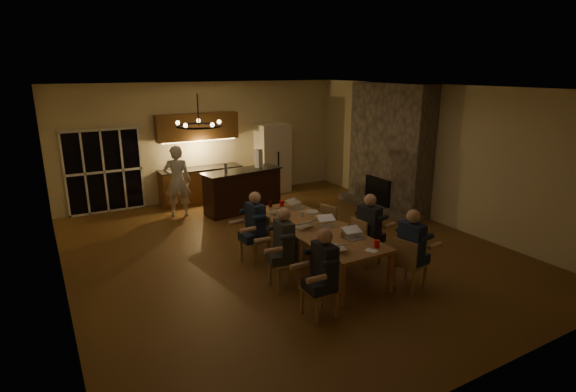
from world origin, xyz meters
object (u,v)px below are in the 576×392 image
(chair_right_mid, at_px, (367,240))
(laptop_d, at_px, (328,220))
(person_right_mid, at_px, (369,230))
(redcup_far, at_px, (282,203))
(chair_left_far, at_px, (255,239))
(person_left_near, at_px, (324,274))
(bar_blender, at_px, (259,158))
(chair_left_near, at_px, (320,288))
(mug_front, at_px, (325,233))
(laptop_f, at_px, (297,203))
(mug_back, at_px, (278,214))
(dining_table, at_px, (314,246))
(person_right_near, at_px, (411,250))
(standing_person, at_px, (177,181))
(redcup_near, at_px, (377,244))
(laptop_a, at_px, (336,243))
(plate_far, at_px, (312,212))
(person_left_mid, at_px, (284,247))
(chair_right_far, at_px, (334,224))
(plate_left, at_px, (333,247))
(laptop_e, at_px, (276,207))
(mug_mid, at_px, (302,214))
(bar_bottle, at_px, (226,168))
(redcup_mid, at_px, (286,221))
(can_silver, at_px, (342,235))
(plate_near, at_px, (352,232))
(chair_left_mid, at_px, (284,262))
(chandelier, at_px, (199,126))
(chair_right_near, at_px, (410,263))
(laptop_b, at_px, (355,232))
(person_left_far, at_px, (256,228))
(refrigerator, at_px, (273,158))
(bar_island, at_px, (243,191))

(chair_right_mid, xyz_separation_m, laptop_d, (-0.67, 0.32, 0.42))
(person_right_mid, xyz_separation_m, redcup_far, (-0.75, 1.93, 0.12))
(chair_left_far, xyz_separation_m, person_left_near, (0.02, -2.30, 0.24))
(bar_blender, bearing_deg, chair_left_near, -126.98)
(person_right_mid, height_order, mug_front, person_right_mid)
(laptop_f, distance_m, mug_back, 0.67)
(laptop_f, bearing_deg, dining_table, -127.05)
(person_right_near, distance_m, standing_person, 6.09)
(standing_person, distance_m, redcup_near, 5.67)
(laptop_a, height_order, plate_far, laptop_a)
(person_left_mid, bearing_deg, chair_left_near, 6.10)
(chair_right_far, relative_size, person_left_near, 0.64)
(plate_left, bearing_deg, laptop_e, 88.09)
(chair_left_near, distance_m, mug_mid, 2.42)
(laptop_e, distance_m, redcup_far, 0.44)
(chair_right_mid, xyz_separation_m, person_right_near, (-0.05, -1.17, 0.24))
(bar_bottle, height_order, bar_blender, bar_blender)
(redcup_mid, bearing_deg, bar_blender, 72.08)
(can_silver, bearing_deg, chair_right_far, 59.08)
(plate_left, bearing_deg, redcup_near, -29.73)
(redcup_far, xyz_separation_m, plate_left, (-0.38, -2.38, -0.05))
(chair_right_mid, distance_m, bar_blender, 4.23)
(dining_table, height_order, plate_near, plate_near)
(chair_left_mid, xyz_separation_m, can_silver, (1.02, -0.21, 0.37))
(dining_table, bearing_deg, plate_left, -105.98)
(dining_table, relative_size, laptop_d, 9.93)
(standing_person, bearing_deg, chair_right_far, 145.70)
(chandelier, xyz_separation_m, laptop_f, (2.48, 1.39, -1.89))
(person_right_near, xyz_separation_m, laptop_a, (-1.13, 0.50, 0.17))
(chair_right_near, distance_m, person_right_mid, 1.07)
(laptop_b, height_order, can_silver, laptop_b)
(chair_left_near, height_order, laptop_f, laptop_f)
(chandelier, distance_m, mug_mid, 3.13)
(plate_far, bearing_deg, chair_left_near, -119.99)
(person_left_far, relative_size, bar_blender, 2.93)
(person_left_mid, xyz_separation_m, redcup_near, (1.24, -0.86, 0.12))
(person_left_near, relative_size, plate_far, 5.04)
(person_right_near, distance_m, redcup_far, 3.09)
(can_silver, bearing_deg, bar_blender, 82.38)
(laptop_a, distance_m, redcup_mid, 1.47)
(plate_near, bearing_deg, mug_mid, 104.02)
(dining_table, relative_size, redcup_far, 26.47)
(plate_near, relative_size, plate_left, 1.04)
(refrigerator, xyz_separation_m, laptop_e, (-1.98, -3.89, -0.14))
(dining_table, relative_size, redcup_near, 26.47)
(bar_island, relative_size, mug_mid, 20.46)
(redcup_mid, relative_size, plate_left, 0.45)
(chair_right_near, xyz_separation_m, person_right_mid, (-0.04, 1.04, 0.24))
(chair_left_far, bearing_deg, person_left_mid, -15.90)
(chair_left_far, relative_size, chair_right_far, 1.00)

